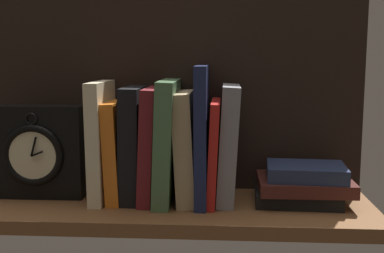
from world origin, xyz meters
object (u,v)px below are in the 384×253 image
object	(u,v)px
book_stack_side	(302,184)
book_cream_twain	(102,141)
book_maroon_dawkins	(151,144)
book_navy_bierce	(202,134)
book_gray_chess	(228,144)
book_tan_shortstories	(186,147)
book_green_romantic	(167,141)
book_black_skeptic	(133,144)
book_red_requiem	(213,151)
framed_clock	(38,152)
book_orange_pandolfini	(117,150)

from	to	relation	value
book_stack_side	book_cream_twain	bearing A→B (deg)	179.20
book_cream_twain	book_maroon_dawkins	distance (cm)	9.53
book_cream_twain	book_stack_side	bearing A→B (deg)	-0.80
book_navy_bierce	book_gray_chess	bearing A→B (deg)	0.00
book_tan_shortstories	book_gray_chess	world-z (taller)	book_gray_chess
book_stack_side	book_green_romantic	bearing A→B (deg)	178.80
book_black_skeptic	book_gray_chess	xyz separation A→B (cm)	(18.19, 0.00, 0.21)
book_red_requiem	book_gray_chess	distance (cm)	3.10
book_green_romantic	book_tan_shortstories	bearing A→B (deg)	0.00
book_tan_shortstories	book_gray_chess	distance (cm)	8.11
book_red_requiem	book_gray_chess	xyz separation A→B (cm)	(2.74, 0.00, 1.46)
book_maroon_dawkins	book_cream_twain	bearing A→B (deg)	180.00
book_tan_shortstories	book_navy_bierce	distance (cm)	3.99
book_green_romantic	book_red_requiem	bearing A→B (deg)	0.00
book_maroon_dawkins	book_navy_bierce	size ratio (longest dim) A/B	0.84
book_tan_shortstories	book_maroon_dawkins	bearing A→B (deg)	180.00
book_green_romantic	framed_clock	world-z (taller)	book_green_romantic
book_cream_twain	book_gray_chess	xyz separation A→B (cm)	(24.36, 0.00, -0.32)
book_green_romantic	book_cream_twain	bearing A→B (deg)	180.00
book_orange_pandolfini	book_navy_bierce	bearing A→B (deg)	0.00
book_navy_bierce	book_gray_chess	distance (cm)	5.30
book_black_skeptic	book_green_romantic	size ratio (longest dim) A/B	0.94
book_red_requiem	framed_clock	distance (cm)	34.47
book_green_romantic	book_navy_bierce	distance (cm)	6.85
book_green_romantic	book_navy_bierce	world-z (taller)	book_navy_bierce
book_black_skeptic	book_tan_shortstories	size ratio (longest dim) A/B	1.04
book_navy_bierce	book_stack_side	bearing A→B (deg)	-1.62
book_black_skeptic	book_cream_twain	bearing A→B (deg)	180.00
book_orange_pandolfini	book_maroon_dawkins	bearing A→B (deg)	0.00
book_tan_shortstories	book_stack_side	distance (cm)	23.29
book_black_skeptic	book_gray_chess	distance (cm)	18.19
book_green_romantic	book_stack_side	xyz separation A→B (cm)	(25.83, -0.54, -8.00)
book_navy_bierce	book_stack_side	distance (cm)	21.31
book_green_romantic	framed_clock	distance (cm)	25.65
book_red_requiem	book_gray_chess	size ratio (longest dim) A/B	0.87
book_red_requiem	book_stack_side	xyz separation A→B (cm)	(16.89, -0.54, -6.09)
book_red_requiem	framed_clock	world-z (taller)	book_red_requiem
book_cream_twain	book_black_skeptic	bearing A→B (deg)	0.00
book_gray_chess	framed_clock	world-z (taller)	book_gray_chess
book_cream_twain	book_red_requiem	size ratio (longest dim) A/B	1.18
book_cream_twain	book_stack_side	xyz separation A→B (cm)	(38.51, -0.54, -7.87)
book_black_skeptic	book_tan_shortstories	distance (cm)	10.12
book_maroon_dawkins	book_tan_shortstories	world-z (taller)	book_maroon_dawkins
book_orange_pandolfini	book_black_skeptic	bearing A→B (deg)	0.00
book_orange_pandolfini	book_gray_chess	xyz separation A→B (cm)	(21.52, 0.00, 1.57)
book_green_romantic	book_gray_chess	distance (cm)	11.69
book_cream_twain	book_orange_pandolfini	world-z (taller)	book_cream_twain
book_cream_twain	book_orange_pandolfini	xyz separation A→B (cm)	(2.83, 0.00, -1.89)
book_cream_twain	book_green_romantic	world-z (taller)	book_green_romantic
book_orange_pandolfini	book_navy_bierce	distance (cm)	16.91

